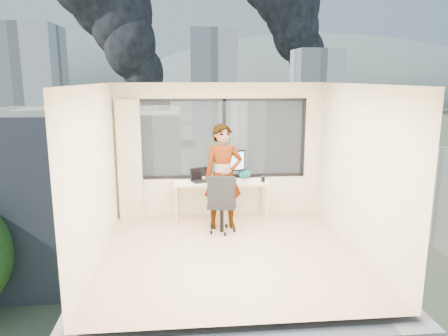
{
  "coord_description": "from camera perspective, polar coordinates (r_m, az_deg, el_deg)",
  "views": [
    {
      "loc": [
        -0.68,
        -6.23,
        2.7
      ],
      "look_at": [
        0.0,
        1.0,
        1.15
      ],
      "focal_mm": 34.28,
      "sensor_mm": 36.0,
      "label": 1
    }
  ],
  "objects": [
    {
      "name": "monitor",
      "position": [
        8.17,
        0.98,
        0.34
      ],
      "size": [
        0.6,
        0.32,
        0.59
      ],
      "primitive_type": null,
      "rotation": [
        0.0,
        0.0,
        0.35
      ],
      "color": "black",
      "rests_on": "desk"
    },
    {
      "name": "far_tower_c",
      "position": [
        153.25,
        12.15,
        10.38
      ],
      "size": [
        15.0,
        15.0,
        26.0
      ],
      "primitive_type": "cube",
      "color": "silver",
      "rests_on": "exterior_ground"
    },
    {
      "name": "desk",
      "position": [
        8.26,
        -0.43,
        -4.31
      ],
      "size": [
        1.8,
        0.6,
        0.75
      ],
      "primitive_type": "cube",
      "color": "beige",
      "rests_on": "floor"
    },
    {
      "name": "handbag",
      "position": [
        8.38,
        2.76,
        -0.76
      ],
      "size": [
        0.27,
        0.19,
        0.19
      ],
      "primitive_type": "ellipsoid",
      "rotation": [
        0.0,
        0.0,
        0.29
      ],
      "color": "#0D5250",
      "rests_on": "desk"
    },
    {
      "name": "pen_cup",
      "position": [
        8.16,
        5.23,
        -1.48
      ],
      "size": [
        0.1,
        0.1,
        0.1
      ],
      "primitive_type": "cylinder",
      "rotation": [
        0.0,
        0.0,
        -0.27
      ],
      "color": "black",
      "rests_on": "desk"
    },
    {
      "name": "floor",
      "position": [
        6.83,
        0.81,
        -11.25
      ],
      "size": [
        4.0,
        4.0,
        0.01
      ],
      "primitive_type": "cube",
      "color": "#DCB28F",
      "rests_on": "ground"
    },
    {
      "name": "hill_b",
      "position": [
        341.83,
        11.89,
        8.98
      ],
      "size": [
        300.0,
        220.0,
        96.0
      ],
      "primitive_type": "ellipsoid",
      "color": "slate",
      "rests_on": "exterior_ground"
    },
    {
      "name": "tree_b",
      "position": [
        27.53,
        5.12,
        -14.32
      ],
      "size": [
        7.6,
        7.6,
        9.0
      ],
      "primitive_type": null,
      "color": "#24501A",
      "rests_on": "exterior_ground"
    },
    {
      "name": "chair",
      "position": [
        7.53,
        -0.3,
        -4.6
      ],
      "size": [
        0.63,
        0.63,
        1.09
      ],
      "primitive_type": null,
      "rotation": [
        0.0,
        0.0,
        -0.14
      ],
      "color": "black",
      "rests_on": "floor"
    },
    {
      "name": "wall_right",
      "position": [
        6.93,
        17.51,
        -0.18
      ],
      "size": [
        0.01,
        4.0,
        2.6
      ],
      "primitive_type": "cube",
      "color": "#F3E3BC",
      "rests_on": "ground"
    },
    {
      "name": "laptop",
      "position": [
        8.12,
        -3.02,
        -1.03
      ],
      "size": [
        0.46,
        0.48,
        0.23
      ],
      "primitive_type": null,
      "rotation": [
        0.0,
        0.0,
        0.36
      ],
      "color": "black",
      "rests_on": "desk"
    },
    {
      "name": "exterior_ground",
      "position": [
        127.34,
        -5.06,
        4.45
      ],
      "size": [
        400.0,
        400.0,
        0.04
      ],
      "primitive_type": "cube",
      "color": "#515B3D",
      "rests_on": "ground"
    },
    {
      "name": "far_tower_a",
      "position": [
        106.93,
        -24.48,
        9.53
      ],
      "size": [
        14.0,
        14.0,
        28.0
      ],
      "primitive_type": "cube",
      "color": "silver",
      "rests_on": "exterior_ground"
    },
    {
      "name": "far_tower_b",
      "position": [
        126.54,
        -1.49,
        11.26
      ],
      "size": [
        13.0,
        13.0,
        30.0
      ],
      "primitive_type": "cube",
      "color": "silver",
      "rests_on": "exterior_ground"
    },
    {
      "name": "curtain",
      "position": [
        8.33,
        -12.45,
        1.02
      ],
      "size": [
        0.45,
        0.14,
        2.3
      ],
      "primitive_type": "cube",
      "color": "beige",
      "rests_on": "floor"
    },
    {
      "name": "wall_front",
      "position": [
        4.51,
        3.61,
        -6.05
      ],
      "size": [
        4.0,
        0.01,
        2.6
      ],
      "primitive_type": "cube",
      "color": "#F3E3BC",
      "rests_on": "ground"
    },
    {
      "name": "smoke_plume_b",
      "position": [
        186.41,
        12.75,
        19.24
      ],
      "size": [
        30.0,
        18.0,
        70.0
      ],
      "primitive_type": null,
      "color": "black",
      "rests_on": "exterior_ground"
    },
    {
      "name": "hill_a",
      "position": [
        347.77,
        -25.73,
        8.1
      ],
      "size": [
        288.0,
        216.0,
        90.0
      ],
      "primitive_type": "ellipsoid",
      "color": "slate",
      "rests_on": "exterior_ground"
    },
    {
      "name": "far_tower_d",
      "position": [
        167.21,
        -26.51,
        8.84
      ],
      "size": [
        16.0,
        14.0,
        22.0
      ],
      "primitive_type": "cube",
      "color": "silver",
      "rests_on": "exterior_ground"
    },
    {
      "name": "cellphone",
      "position": [
        8.03,
        0.32,
        -1.98
      ],
      "size": [
        0.11,
        0.07,
        0.01
      ],
      "primitive_type": "cube",
      "rotation": [
        0.0,
        0.0,
        -0.29
      ],
      "color": "black",
      "rests_on": "desk"
    },
    {
      "name": "near_bldg_a",
      "position": [
        38.42,
        -17.74,
        -3.18
      ],
      "size": [
        16.0,
        12.0,
        14.0
      ],
      "primitive_type": "cube",
      "color": "beige",
      "rests_on": "exterior_ground"
    },
    {
      "name": "ceiling",
      "position": [
        6.27,
        0.88,
        11.13
      ],
      "size": [
        4.0,
        4.0,
        0.01
      ],
      "primitive_type": "cube",
      "color": "white",
      "rests_on": "ground"
    },
    {
      "name": "near_bldg_b",
      "position": [
        46.83,
        10.42,
        1.13
      ],
      "size": [
        14.0,
        13.0,
        16.0
      ],
      "primitive_type": "cube",
      "color": "white",
      "rests_on": "exterior_ground"
    },
    {
      "name": "wall_left",
      "position": [
        6.52,
        -16.91,
        -0.88
      ],
      "size": [
        0.01,
        4.0,
        2.6
      ],
      "primitive_type": "cube",
      "color": "#F3E3BC",
      "rests_on": "ground"
    },
    {
      "name": "person",
      "position": [
        7.68,
        -0.1,
        -1.16
      ],
      "size": [
        0.72,
        0.49,
        1.89
      ],
      "primitive_type": "imported",
      "rotation": [
        0.0,
        0.0,
        0.06
      ],
      "color": "#2D2D33",
      "rests_on": "floor"
    },
    {
      "name": "game_console",
      "position": [
        8.34,
        -1.9,
        -1.25
      ],
      "size": [
        0.35,
        0.32,
        0.07
      ],
      "primitive_type": "cube",
      "rotation": [
        0.0,
        0.0,
        -0.3
      ],
      "color": "white",
      "rests_on": "desk"
    },
    {
      "name": "tree_c",
      "position": [
        52.81,
        20.2,
        -1.52
      ],
      "size": [
        8.4,
        8.4,
        10.0
      ],
      "primitive_type": null,
      "color": "#24501A",
      "rests_on": "exterior_ground"
    },
    {
      "name": "window_wall",
      "position": [
        8.35,
        -0.3,
        3.95
      ],
      "size": [
        3.3,
        0.16,
        1.55
      ],
      "primitive_type": null,
      "color": "black",
      "rests_on": "ground"
    }
  ]
}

